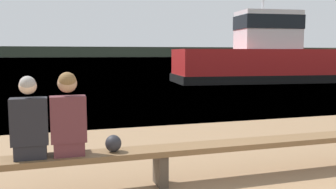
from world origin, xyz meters
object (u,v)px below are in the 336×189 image
(person_right, at_px, (68,118))
(person_left, at_px, (29,124))
(shopping_bag, at_px, (113,143))
(bench_main, at_px, (160,154))
(tugboat_red, at_px, (261,60))

(person_right, bearing_deg, person_left, 179.62)
(shopping_bag, bearing_deg, person_right, 179.22)
(bench_main, height_order, shopping_bag, shopping_bag)
(person_left, distance_m, tugboat_red, 19.53)
(bench_main, relative_size, shopping_bag, 41.39)
(person_left, relative_size, shopping_bag, 4.55)
(bench_main, xyz_separation_m, person_right, (-1.16, 0.01, 0.53))
(bench_main, bearing_deg, tugboat_red, 54.88)
(person_left, bearing_deg, bench_main, -0.28)
(person_right, height_order, shopping_bag, person_right)
(bench_main, bearing_deg, person_right, 179.75)
(person_left, bearing_deg, tugboat_red, 51.03)
(person_left, distance_m, person_right, 0.44)
(shopping_bag, relative_size, tugboat_red, 0.02)
(shopping_bag, bearing_deg, person_left, 179.40)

